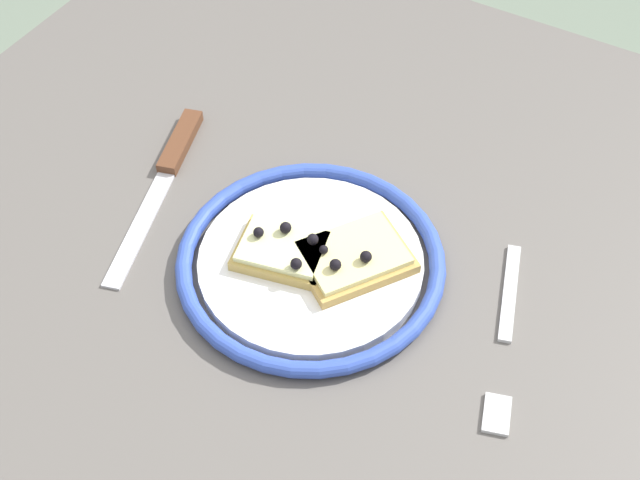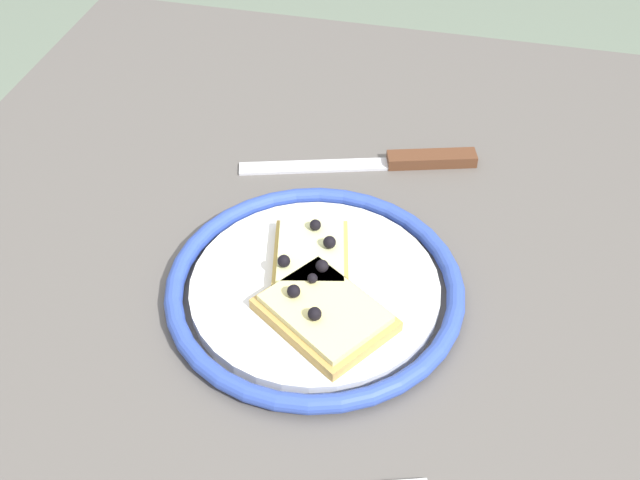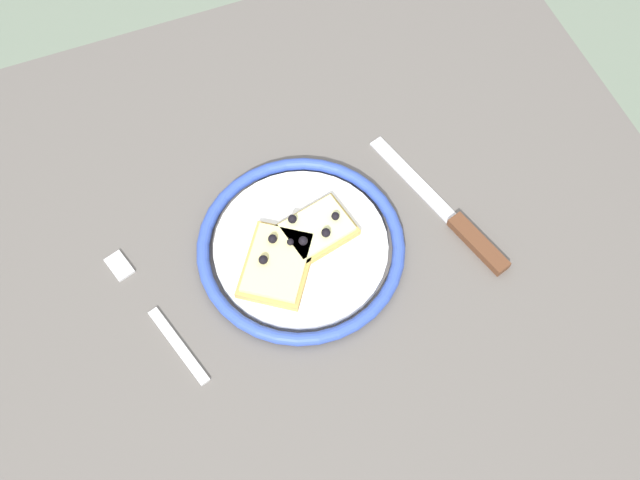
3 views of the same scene
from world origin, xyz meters
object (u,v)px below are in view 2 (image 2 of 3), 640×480
plate (315,287)px  pizza_slice_near (311,255)px  pizza_slice_far (324,312)px  knife (399,161)px  dining_table (347,353)px

plate → pizza_slice_near: pizza_slice_near is taller
pizza_slice_near → pizza_slice_far: same height
pizza_slice_near → knife: pizza_slice_near is taller
knife → pizza_slice_near: bearing=163.1°
pizza_slice_far → knife: 0.23m
dining_table → plate: 0.10m
pizza_slice_near → knife: (0.17, -0.05, -0.02)m
plate → pizza_slice_near: bearing=20.7°
plate → knife: plate is taller
pizza_slice_far → knife: size_ratio=0.53×
plate → knife: size_ratio=1.07×
knife → plate: bearing=167.8°
plate → pizza_slice_near: (0.02, 0.01, 0.01)m
plate → knife: 0.20m
plate → pizza_slice_far: (-0.04, -0.02, 0.01)m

